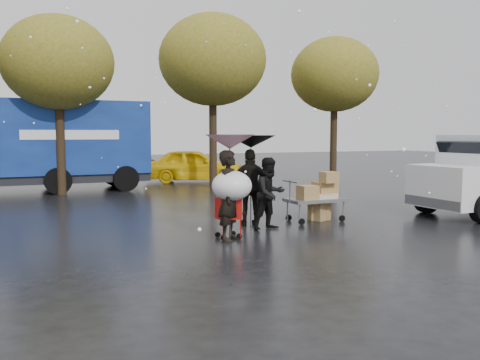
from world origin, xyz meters
name	(u,v)px	position (x,y,z in m)	size (l,w,h in m)	color
ground	(274,236)	(0.00, 0.00, 0.00)	(90.00, 90.00, 0.00)	black
person_pink	(230,196)	(-1.07, -0.04, 0.94)	(0.69, 0.45, 1.89)	black
person_middle	(270,194)	(0.27, 0.71, 0.84)	(0.82, 0.64, 1.68)	black
person_black	(251,187)	(0.08, 1.34, 0.93)	(1.09, 0.45, 1.86)	black
umbrella_pink	(230,142)	(-1.07, -0.04, 2.06)	(1.02, 1.02, 2.21)	#4C4C4C
umbrella_black	(251,142)	(0.08, 1.34, 2.04)	(1.21, 1.21, 2.19)	#4C4C4C
vendor_cart	(318,193)	(1.93, 1.20, 0.73)	(1.52, 0.80, 1.27)	slate
shopping_cart	(231,190)	(-1.03, -0.01, 1.06)	(0.84, 0.84, 1.46)	#AF0F0A
blue_truck	(45,146)	(-3.96, 11.25, 1.76)	(8.30, 2.60, 3.50)	navy
box_ground_near	(319,211)	(2.06, 1.35, 0.22)	(0.49, 0.39, 0.44)	olive
box_ground_far	(319,212)	(2.07, 1.40, 0.19)	(0.49, 0.38, 0.38)	olive
yellow_taxi	(194,165)	(2.56, 12.62, 0.78)	(1.83, 4.56, 1.55)	yellow
tree_row	(141,61)	(-0.47, 10.00, 5.02)	(21.60, 4.40, 7.12)	black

